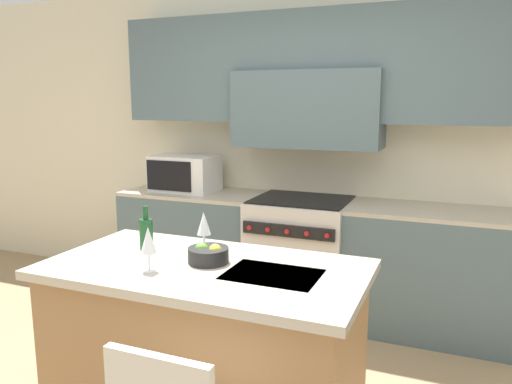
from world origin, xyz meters
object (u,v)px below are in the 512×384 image
Objects in this scene: microwave at (185,173)px; wine_glass_near at (148,241)px; wine_glass_far at (204,224)px; fruit_bowl at (208,254)px; range_stove at (301,256)px; wine_bottle at (146,233)px.

wine_glass_near is at bearing -64.49° from microwave.
wine_glass_far reaches higher than fruit_bowl.
wine_glass_far is (-0.10, -1.45, 0.59)m from range_stove.
microwave is 1.70m from wine_bottle.
microwave reaches higher than wine_glass_far.
wine_bottle reaches higher than wine_glass_near.
microwave reaches higher than range_stove.
fruit_bowl is at bearing -56.41° from microwave.
wine_glass_near is (-0.19, -1.83, 0.59)m from range_stove.
wine_glass_near and wine_glass_far have the same top height.
wine_glass_near is 0.39m from wine_glass_far.
wine_glass_near is 0.32m from fruit_bowl.
fruit_bowl is (1.08, -1.63, -0.13)m from microwave.
wine_glass_near is 1.00× the size of wine_glass_far.
microwave is at bearing 179.00° from range_stove.
fruit_bowl is (0.11, -0.16, -0.11)m from wine_glass_far.
range_stove is 1.94m from wine_glass_near.
microwave reaches higher than wine_bottle.
wine_glass_far is at bearing 124.28° from fruit_bowl.
microwave is 2.52× the size of wine_glass_far.
wine_bottle reaches higher than wine_glass_far.
wine_bottle is 1.12× the size of wine_glass_near.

